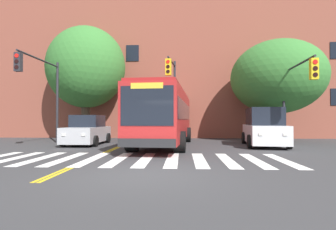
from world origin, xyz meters
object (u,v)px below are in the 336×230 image
Objects in this scene: car_white_far_lane at (264,128)px; street_tree_curbside_small at (86,68)px; street_tree_curbside_large at (276,77)px; car_silver_near_lane at (87,131)px; traffic_light_far_corner at (43,83)px; city_bus at (165,115)px; traffic_light_overhead at (172,86)px; car_tan_behind_bus at (158,127)px; traffic_light_near_corner at (295,87)px.

car_white_far_lane is 14.24m from street_tree_curbside_small.
car_silver_near_lane is at bearing -167.68° from street_tree_curbside_large.
traffic_light_far_corner is 0.61× the size of street_tree_curbside_large.
traffic_light_overhead is at bearing 73.51° from city_bus.
city_bus is at bearing -2.85° from car_silver_near_lane.
street_tree_curbside_large reaches higher than car_tan_behind_bus.
city_bus is 1.97× the size of traffic_light_overhead.
traffic_light_overhead reaches higher than traffic_light_near_corner.
street_tree_curbside_small is (-1.69, 4.21, 4.92)m from car_silver_near_lane.
car_silver_near_lane is 6.69m from street_tree_curbside_small.
traffic_light_far_corner is at bearing -121.13° from car_tan_behind_bus.
street_tree_curbside_small is at bearing -134.93° from car_tan_behind_bus.
city_bus is 2.41m from traffic_light_overhead.
car_tan_behind_bus is at bearing 128.80° from traffic_light_near_corner.
traffic_light_near_corner reaches higher than car_tan_behind_bus.
traffic_light_near_corner is (12.40, -1.32, 2.59)m from car_silver_near_lane.
car_tan_behind_bus is 9.02m from street_tree_curbside_small.
street_tree_curbside_large is (7.45, 1.77, 0.78)m from traffic_light_overhead.
traffic_light_far_corner is at bearing -167.61° from traffic_light_overhead.
car_tan_behind_bus is 0.79× the size of traffic_light_overhead.
street_tree_curbside_small reaches higher than car_tan_behind_bus.
street_tree_curbside_small reaches higher than car_silver_near_lane.
traffic_light_near_corner is at bearing -21.43° from street_tree_curbside_small.
traffic_light_far_corner is (-14.95, 0.61, 0.40)m from traffic_light_near_corner.
traffic_light_near_corner is at bearing -6.09° from car_silver_near_lane.
city_bus is at bearing -82.15° from car_tan_behind_bus.
car_silver_near_lane is at bearing -68.12° from street_tree_curbside_small.
city_bus is at bearing -33.65° from street_tree_curbside_small.
traffic_light_near_corner is at bearing -51.20° from car_tan_behind_bus.
traffic_light_overhead is (1.73, -8.52, 3.01)m from car_tan_behind_bus.
traffic_light_near_corner is at bearing -18.56° from traffic_light_overhead.
traffic_light_far_corner reaches higher than car_silver_near_lane.
traffic_light_far_corner is 0.61× the size of street_tree_curbside_small.
car_white_far_lane is (5.94, -0.17, -0.78)m from city_bus.
traffic_light_near_corner is 0.56× the size of street_tree_curbside_large.
street_tree_curbside_small reaches higher than traffic_light_near_corner.
street_tree_curbside_large reaches higher than car_white_far_lane.
street_tree_curbside_small is at bearing 174.48° from street_tree_curbside_large.
traffic_light_near_corner is 15.31m from street_tree_curbside_small.
street_tree_curbside_large reaches higher than city_bus.
car_silver_near_lane is 0.74× the size of traffic_light_overhead.
car_white_far_lane is 1.08× the size of car_tan_behind_bus.
traffic_light_near_corner is at bearing -31.92° from car_white_far_lane.
traffic_light_overhead reaches higher than car_white_far_lane.
car_tan_behind_bus is at bearing 69.10° from car_silver_near_lane.
traffic_light_far_corner is (-7.55, -0.46, 1.98)m from city_bus.
car_white_far_lane is at bearing -2.17° from car_silver_near_lane.
traffic_light_overhead is at bearing 165.40° from car_white_far_lane.
city_bus is 5.11m from car_silver_near_lane.
car_silver_near_lane is 0.47× the size of street_tree_curbside_small.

